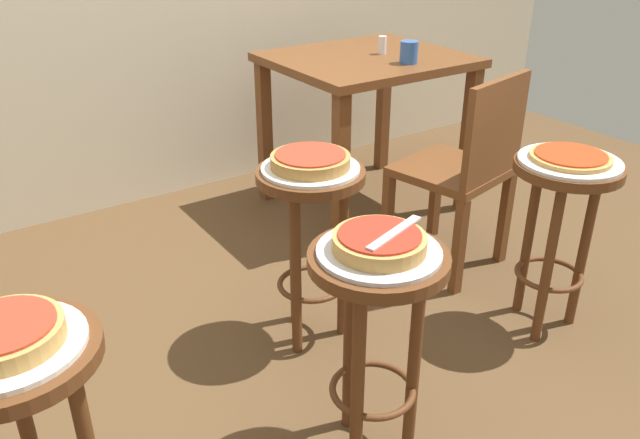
% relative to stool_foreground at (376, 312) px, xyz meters
% --- Properties ---
extents(ground_plane, '(6.00, 6.00, 0.00)m').
position_rel_stool_foreground_xyz_m(ground_plane, '(0.04, 0.46, -0.48)').
color(ground_plane, brown).
extents(stool_foreground, '(0.36, 0.36, 0.65)m').
position_rel_stool_foreground_xyz_m(stool_foreground, '(0.00, 0.00, 0.00)').
color(stool_foreground, '#5B3319').
rests_on(stool_foreground, ground_plane).
extents(serving_plate_foreground, '(0.32, 0.32, 0.01)m').
position_rel_stool_foreground_xyz_m(serving_plate_foreground, '(0.00, 0.00, 0.18)').
color(serving_plate_foreground, silver).
rests_on(serving_plate_foreground, stool_foreground).
extents(pizza_foreground, '(0.24, 0.24, 0.05)m').
position_rel_stool_foreground_xyz_m(pizza_foreground, '(0.00, 0.00, 0.21)').
color(pizza_foreground, tan).
rests_on(pizza_foreground, serving_plate_foreground).
extents(stool_middle, '(0.36, 0.36, 0.65)m').
position_rel_stool_foreground_xyz_m(stool_middle, '(-0.85, 0.12, 0.00)').
color(stool_middle, '#5B3319').
rests_on(stool_middle, ground_plane).
extents(serving_plate_middle, '(0.31, 0.31, 0.01)m').
position_rel_stool_foreground_xyz_m(serving_plate_middle, '(-0.85, 0.12, 0.18)').
color(serving_plate_middle, white).
rests_on(serving_plate_middle, stool_middle).
extents(pizza_middle, '(0.23, 0.23, 0.05)m').
position_rel_stool_foreground_xyz_m(pizza_middle, '(-0.85, 0.12, 0.21)').
color(pizza_middle, tan).
rests_on(pizza_middle, serving_plate_middle).
extents(stool_leftside, '(0.36, 0.36, 0.65)m').
position_rel_stool_foreground_xyz_m(stool_leftside, '(0.92, 0.13, 0.00)').
color(stool_leftside, '#5B3319').
rests_on(stool_leftside, ground_plane).
extents(serving_plate_leftside, '(0.34, 0.34, 0.01)m').
position_rel_stool_foreground_xyz_m(serving_plate_leftside, '(0.92, 0.13, 0.18)').
color(serving_plate_leftside, silver).
rests_on(serving_plate_leftside, stool_leftside).
extents(pizza_leftside, '(0.27, 0.27, 0.02)m').
position_rel_stool_foreground_xyz_m(pizza_leftside, '(0.92, 0.13, 0.20)').
color(pizza_leftside, tan).
rests_on(pizza_leftside, serving_plate_leftside).
extents(stool_rear, '(0.36, 0.36, 0.65)m').
position_rel_stool_foreground_xyz_m(stool_rear, '(0.16, 0.56, 0.00)').
color(stool_rear, '#5B3319').
rests_on(stool_rear, ground_plane).
extents(serving_plate_rear, '(0.33, 0.33, 0.01)m').
position_rel_stool_foreground_xyz_m(serving_plate_rear, '(0.16, 0.56, 0.18)').
color(serving_plate_rear, white).
rests_on(serving_plate_rear, stool_rear).
extents(pizza_rear, '(0.26, 0.26, 0.05)m').
position_rel_stool_foreground_xyz_m(pizza_rear, '(0.16, 0.56, 0.21)').
color(pizza_rear, '#B78442').
rests_on(pizza_rear, serving_plate_rear).
extents(dining_table, '(0.88, 0.77, 0.77)m').
position_rel_stool_foreground_xyz_m(dining_table, '(1.01, 1.37, 0.16)').
color(dining_table, brown).
rests_on(dining_table, ground_plane).
extents(cup_near_edge, '(0.08, 0.08, 0.10)m').
position_rel_stool_foreground_xyz_m(cup_near_edge, '(1.07, 1.14, 0.34)').
color(cup_near_edge, '#3360B2').
rests_on(cup_near_edge, dining_table).
extents(condiment_shaker, '(0.04, 0.04, 0.08)m').
position_rel_stool_foreground_xyz_m(condiment_shaker, '(1.09, 1.36, 0.34)').
color(condiment_shaker, white).
rests_on(condiment_shaker, dining_table).
extents(wooden_chair, '(0.48, 0.48, 0.85)m').
position_rel_stool_foreground_xyz_m(wooden_chair, '(0.95, 0.62, -0.01)').
color(wooden_chair, brown).
rests_on(wooden_chair, ground_plane).
extents(pizza_server_knife, '(0.22, 0.09, 0.01)m').
position_rel_stool_foreground_xyz_m(pizza_server_knife, '(0.03, -0.02, 0.24)').
color(pizza_server_knife, silver).
rests_on(pizza_server_knife, pizza_foreground).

